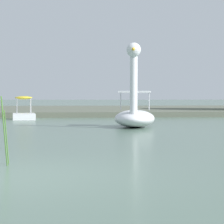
{
  "coord_description": "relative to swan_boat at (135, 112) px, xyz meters",
  "views": [
    {
      "loc": [
        0.99,
        -7.28,
        1.3
      ],
      "look_at": [
        3.05,
        13.87,
        0.61
      ],
      "focal_mm": 70.12,
      "sensor_mm": 36.0,
      "label": 1
    }
  ],
  "objects": [
    {
      "name": "pedal_boat_yellow",
      "position": [
        -5.61,
        7.76,
        -0.29
      ],
      "size": [
        1.58,
        2.3,
        1.4
      ],
      "color": "white",
      "rests_on": "ground_plane"
    },
    {
      "name": "shore_bank_far",
      "position": [
        -3.84,
        21.81,
        -0.51
      ],
      "size": [
        124.36,
        24.37,
        0.35
      ],
      "primitive_type": "cube",
      "color": "#5B6051",
      "rests_on": "ground_plane"
    },
    {
      "name": "swan_boat",
      "position": [
        0.0,
        0.0,
        0.0
      ],
      "size": [
        2.3,
        3.26,
        3.61
      ],
      "color": "white",
      "rests_on": "ground_plane"
    },
    {
      "name": "ground_plane",
      "position": [
        -3.84,
        -11.76,
        -0.68
      ],
      "size": [
        616.22,
        616.22,
        0.0
      ],
      "primitive_type": "plane",
      "color": "#567060"
    }
  ]
}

